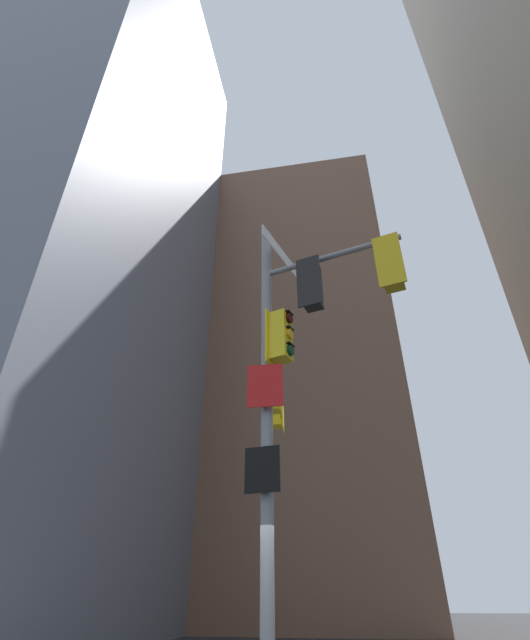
% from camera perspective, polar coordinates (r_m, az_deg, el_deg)
% --- Properties ---
extents(building_tower_left, '(16.10, 16.10, 43.07)m').
position_cam_1_polar(building_tower_left, '(30.76, -25.88, 12.51)').
color(building_tower_left, slate).
rests_on(building_tower_left, ground).
extents(building_mid_block, '(17.23, 17.23, 32.54)m').
position_cam_1_polar(building_mid_block, '(36.84, 1.99, -8.48)').
color(building_mid_block, brown).
rests_on(building_mid_block, ground).
extents(signal_pole_assembly, '(3.17, 3.32, 8.53)m').
position_cam_1_polar(signal_pole_assembly, '(8.58, 3.41, -5.78)').
color(signal_pole_assembly, gray).
rests_on(signal_pole_assembly, ground).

